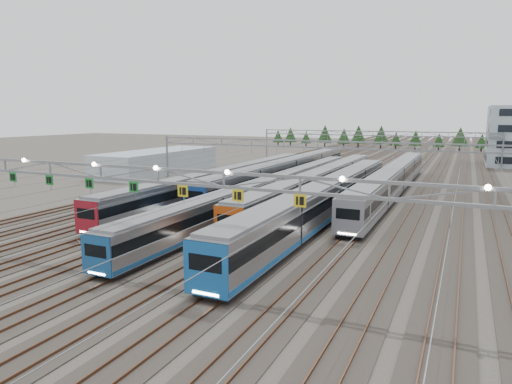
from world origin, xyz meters
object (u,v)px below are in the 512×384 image
at_px(train_f, 393,180).
at_px(west_shed, 158,161).
at_px(gantry_far, 373,137).
at_px(train_a, 226,180).
at_px(train_b, 288,171).
at_px(train_c, 273,189).
at_px(train_e, 327,199).
at_px(gantry_mid, 317,150).
at_px(gantry_near, 157,178).
at_px(train_d, 320,183).

bearing_deg(train_f, west_shed, 171.33).
bearing_deg(gantry_far, train_a, -101.84).
bearing_deg(train_b, train_c, -75.36).
xyz_separation_m(train_e, gantry_mid, (-6.75, 17.71, 4.06)).
distance_m(train_c, west_shed, 40.34).
height_order(train_a, west_shed, west_shed).
bearing_deg(gantry_near, train_d, 86.17).
height_order(train_c, train_e, train_e).
height_order(train_b, train_f, train_b).
xyz_separation_m(train_c, gantry_near, (2.20, -28.03, 5.10)).
distance_m(train_f, gantry_mid, 12.10).
relative_size(train_f, west_shed, 1.89).
height_order(train_c, train_f, train_f).
height_order(train_f, west_shed, west_shed).
bearing_deg(train_a, train_e, -26.69).
bearing_deg(train_d, gantry_near, -93.83).
relative_size(train_b, train_e, 1.10).
bearing_deg(train_f, train_e, -103.12).
distance_m(train_e, gantry_far, 63.20).
bearing_deg(gantry_near, west_shed, 126.77).
bearing_deg(train_a, gantry_far, 78.16).
bearing_deg(gantry_mid, train_c, -100.55).
relative_size(train_d, train_e, 1.02).
bearing_deg(gantry_far, gantry_mid, -90.00).
distance_m(train_a, gantry_near, 33.76).
bearing_deg(train_e, gantry_near, -106.87).
bearing_deg(train_a, gantry_mid, 37.57).
height_order(gantry_mid, west_shed, gantry_mid).
xyz_separation_m(train_d, train_f, (9.00, 7.37, 0.06)).
height_order(train_d, train_e, train_e).
bearing_deg(gantry_far, gantry_near, -90.03).
distance_m(train_d, west_shed, 41.62).
bearing_deg(gantry_far, train_b, -99.61).
xyz_separation_m(train_b, gantry_near, (6.70, -45.25, 4.80)).
bearing_deg(train_b, train_d, -50.45).
height_order(train_b, gantry_far, gantry_far).
relative_size(train_c, train_d, 1.18).
distance_m(train_c, train_d, 7.76).
height_order(gantry_near, gantry_mid, gantry_near).
distance_m(train_b, gantry_mid, 9.42).
relative_size(train_f, gantry_near, 1.00).
distance_m(train_c, train_f, 19.23).
relative_size(train_a, gantry_far, 0.98).
distance_m(train_c, gantry_far, 57.30).
bearing_deg(west_shed, train_c, -31.38).
distance_m(train_f, gantry_near, 43.50).
bearing_deg(gantry_mid, gantry_far, 90.00).
bearing_deg(train_a, train_f, 24.52).
relative_size(train_c, gantry_near, 1.15).
xyz_separation_m(gantry_near, gantry_far, (0.05, 85.12, -0.70)).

